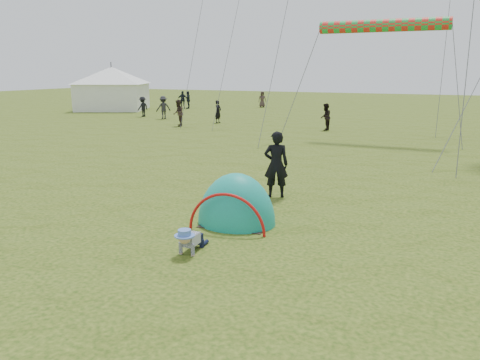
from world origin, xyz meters
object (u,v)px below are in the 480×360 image
at_px(standing_adult, 276,164).
at_px(event_marquee, 112,87).
at_px(crawling_toddler, 190,239).
at_px(popup_tent, 236,223).

xyz_separation_m(standing_adult, event_marquee, (-24.82, 23.09, 1.14)).
relative_size(crawling_toddler, event_marquee, 0.12).
bearing_deg(crawling_toddler, event_marquee, 128.42).
bearing_deg(crawling_toddler, standing_adult, 85.66).
distance_m(crawling_toddler, popup_tent, 2.14).
bearing_deg(crawling_toddler, popup_tent, 84.81).
distance_m(crawling_toddler, event_marquee, 37.32).
bearing_deg(standing_adult, crawling_toddler, 66.06).
height_order(popup_tent, event_marquee, event_marquee).
relative_size(popup_tent, event_marquee, 0.41).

